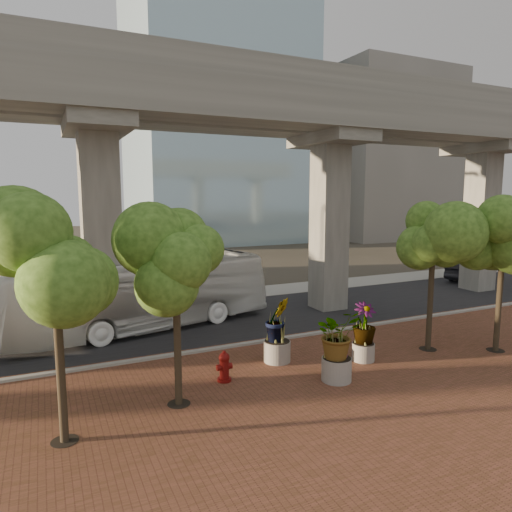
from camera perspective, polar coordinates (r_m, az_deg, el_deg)
name	(u,v)px	position (r m, az deg, el deg)	size (l,w,h in m)	color
ground	(244,331)	(21.73, -1.46, -9.37)	(160.00, 160.00, 0.00)	#383429
brick_plaza	(347,399)	(15.21, 11.31, -17.14)	(70.00, 13.00, 0.06)	brown
asphalt_road	(229,320)	(23.50, -3.44, -8.01)	(90.00, 8.00, 0.04)	black
curb_strip	(263,342)	(19.98, 0.89, -10.68)	(70.00, 0.25, 0.16)	#A19F96
far_sidewalk	(196,298)	(28.53, -7.55, -5.22)	(90.00, 3.00, 0.06)	#A19F96
transit_viaduct	(227,176)	(22.64, -3.59, 9.99)	(72.00, 5.60, 12.40)	#9C998E
midrise_block	(380,156)	(72.15, 15.25, 11.92)	(18.00, 16.00, 24.00)	gray
transit_bus	(142,294)	(22.17, -14.04, -4.58)	(2.95, 12.57, 3.50)	white
parked_car	(471,269)	(37.60, 25.29, -1.53)	(1.73, 4.99, 1.64)	black
fire_hydrant	(224,367)	(15.99, -3.99, -13.62)	(0.53, 0.48, 1.07)	#680D0B
planter_front	(337,337)	(15.90, 10.13, -9.99)	(2.28, 2.28, 2.51)	#A7A497
planter_right	(364,326)	(18.02, 13.36, -8.48)	(2.11, 2.11, 2.25)	#A29B93
planter_left	(277,323)	(17.41, 2.68, -8.33)	(2.27, 2.27, 2.50)	#B0AA9F
street_tree_far_west	(54,262)	(12.19, -23.93, -0.63)	(3.45, 3.45, 6.29)	#3F3324
street_tree_near_west	(176,268)	(13.52, -10.01, -1.48)	(3.44, 3.44, 5.78)	#3F3324
street_tree_near_east	(433,239)	(19.51, 21.31, 1.97)	(3.56, 3.56, 6.19)	#3F3324
street_tree_far_east	(504,237)	(20.50, 28.56, 2.10)	(3.75, 3.75, 6.38)	#3F3324
streetlamp_east	(320,211)	(29.55, 7.95, 5.60)	(0.45, 1.32, 9.13)	#333338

